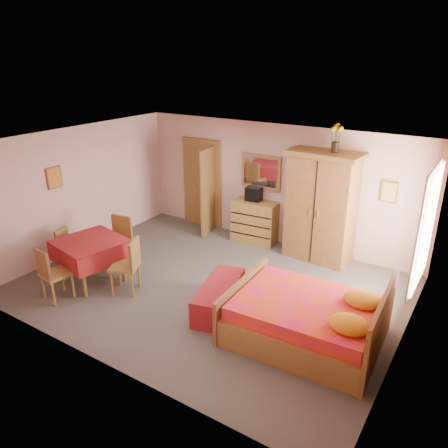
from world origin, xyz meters
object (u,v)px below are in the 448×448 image
Objects in this scene: chest_of_drawers at (255,221)px; chair_east at (124,266)px; bed at (306,308)px; stereo at (254,194)px; floor_lamp at (290,203)px; chair_west at (72,250)px; wall_mirror at (261,172)px; chair_south at (56,273)px; wardrobe at (321,207)px; chair_north at (116,243)px; sunflower_vase at (336,138)px; bench at (219,297)px; dining_table at (92,261)px.

chair_east is at bearing -109.59° from chest_of_drawers.
chest_of_drawers is at bearing 128.18° from bed.
floor_lamp is at bearing 2.58° from stereo.
floor_lamp reaches higher than chair_west.
chair_south is (-1.64, -4.18, -1.07)m from wall_mirror.
chair_west is at bearing -137.34° from wardrobe.
chair_north is (-1.64, -2.58, 0.04)m from chest_of_drawers.
chair_north is at bearing -142.85° from sunflower_vase.
chest_of_drawers is 1.02× the size of chair_south.
chest_of_drawers is 0.62m from stereo.
wall_mirror is 1.94m from sunflower_vase.
chair_east is (-2.52, -3.11, -1.99)m from sunflower_vase.
bed is 4.18m from chair_south.
sunflower_vase is 0.63× the size of chair_west.
chair_north is (-1.57, -2.62, -0.57)m from stereo.
floor_lamp is at bearing -9.16° from wall_mirror.
wall_mirror is 0.98× the size of chair_south.
dining_table is at bearing -169.58° from bench.
chair_west is 1.44m from chair_east.
wardrobe reaches higher than chair_north.
sunflower_vase is 0.54× the size of chair_east.
wall_mirror is 4.20m from chair_west.
floor_lamp is at bearing 116.57° from bed.
dining_table is 1.14× the size of chair_south.
bench is 2.53m from chair_north.
stereo is 0.34× the size of chair_south.
floor_lamp reaches higher than chair_north.
wardrobe reaches higher than floor_lamp.
floor_lamp is 4.48m from chair_west.
chair_north is at bearing 28.54° from chair_east.
wall_mirror is 4.62m from chair_south.
sunflower_vase is (0.17, 0.01, 1.38)m from wardrobe.
wall_mirror is 3.40m from chair_north.
chest_of_drawers reaches higher than chair_west.
chair_east is at bearing -166.42° from bench.
bench is 1.24× the size of dining_table.
chest_of_drawers is 3.60m from bed.
stereo is at bearing 176.65° from sunflower_vase.
chest_of_drawers is 4.30m from chair_south.
chair_east is (-0.84, -3.17, 0.04)m from chest_of_drawers.
chair_east is (0.80, 0.80, 0.02)m from chair_south.
wall_mirror is 1.59m from wardrobe.
wardrobe is 2.85m from bed.
wall_mirror is 0.93× the size of chair_north.
chair_south is at bearing -154.25° from bench.
stereo is at bearing -38.38° from chair_east.
wall_mirror is 3.96m from dining_table.
wall_mirror reaches higher than chair_west.
chest_of_drawers is 3.88m from chair_west.
bed is at bearing -48.78° from stereo.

